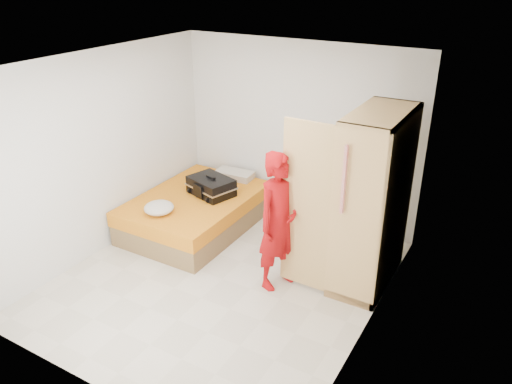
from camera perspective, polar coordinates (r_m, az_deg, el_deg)
The scene contains 7 objects.
room at distance 5.57m, azimuth -4.22°, elevation 1.16°, with size 4.00×4.02×2.60m.
bed at distance 7.24m, azimuth -6.90°, elevation -2.27°, with size 1.42×2.02×0.50m.
wardrobe at distance 5.84m, azimuth 12.61°, elevation -1.51°, with size 1.17×1.20×2.10m.
person at distance 5.70m, azimuth 2.68°, elevation -3.38°, with size 0.61×0.40×1.68m, color #B50D0B.
suitcase at distance 7.12m, azimuth -5.16°, elevation 0.66°, with size 0.75×0.63×0.28m.
round_cushion at distance 6.71m, azimuth -11.03°, elevation -1.78°, with size 0.40×0.40×0.15m, color beige.
pillow at distance 7.67m, azimuth -2.47°, elevation 2.01°, with size 0.58×0.29×0.11m, color beige.
Camera 1 is at (2.90, -4.20, 3.55)m, focal length 35.00 mm.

